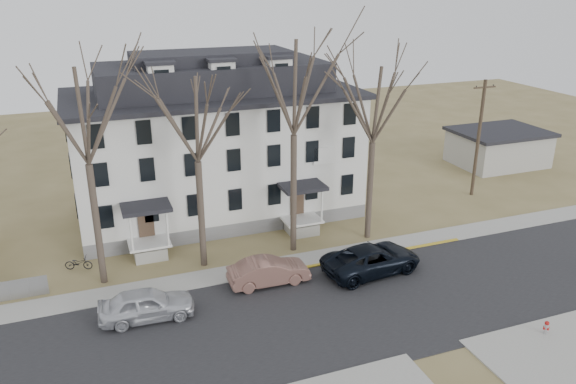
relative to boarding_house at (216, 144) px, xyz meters
name	(u,v)px	position (x,y,z in m)	size (l,w,h in m)	color
ground	(345,335)	(2.00, -17.95, -5.38)	(120.00, 120.00, 0.00)	olive
main_road	(329,314)	(2.00, -15.95, -5.38)	(120.00, 10.00, 0.04)	#27272A
far_sidewalk	(289,264)	(2.00, -9.95, -5.38)	(120.00, 2.00, 0.08)	#A09F97
yellow_curb	(366,257)	(7.00, -10.85, -5.38)	(14.00, 0.25, 0.06)	gold
boarding_house	(216,144)	(0.00, 0.00, 0.00)	(20.80, 12.36, 12.05)	slate
distant_building	(498,147)	(28.00, 2.05, -3.70)	(8.50, 6.50, 3.35)	#A09F97
tree_far_left	(81,109)	(-9.00, -8.15, 4.96)	(8.40, 8.40, 13.72)	#473B31
tree_mid_left	(195,114)	(-3.00, -8.15, 4.22)	(7.80, 7.80, 12.74)	#473B31
tree_center	(294,81)	(3.00, -8.15, 5.71)	(9.00, 9.00, 14.70)	#473B31
tree_mid_right	(375,100)	(8.50, -8.15, 4.22)	(7.80, 7.80, 12.74)	#473B31
utility_pole_far	(479,137)	(20.50, -3.95, -0.47)	(2.00, 0.28, 9.50)	#3D3023
car_silver	(147,305)	(-7.10, -13.02, -4.54)	(1.98, 4.92, 1.68)	silver
car_tan	(269,272)	(0.04, -11.82, -4.60)	(1.66, 4.76, 1.57)	brown
car_navy	(372,260)	(6.32, -12.71, -4.52)	(2.84, 6.15, 1.71)	black
bicycle_left	(79,264)	(-10.34, -6.12, -4.94)	(0.58, 1.66, 0.87)	black
fire_hydrant	(546,328)	(11.43, -21.50, -4.98)	(0.33, 0.31, 0.79)	#B7B7BA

